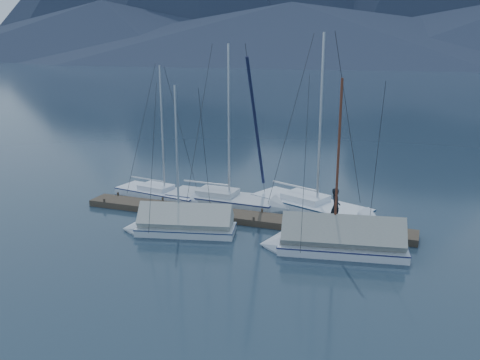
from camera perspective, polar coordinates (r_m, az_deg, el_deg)
name	(u,v)px	position (r m, az deg, el deg)	size (l,w,h in m)	color
ground	(226,233)	(25.30, -1.58, -5.92)	(1000.00, 1000.00, 0.00)	#162432
dock	(240,218)	(27.01, 0.00, -4.29)	(18.00, 1.50, 0.54)	#382D23
mooring_posts	(231,213)	(27.10, -0.99, -3.69)	(15.12, 1.52, 0.35)	#382D23
sailboat_open_left	(171,196)	(31.02, -7.77, -1.79)	(6.78, 3.08, 8.68)	white
sailboat_open_mid	(238,202)	(29.46, -0.26, -2.50)	(7.62, 3.25, 9.98)	silver
sailboat_open_right	(325,211)	(28.32, 9.58, -3.42)	(8.27, 5.11, 10.60)	white
sailboat_covered_near	(331,242)	(23.32, 10.16, -6.89)	(6.82, 3.19, 8.54)	silver
sailboat_covered_far	(177,225)	(25.32, -7.08, -5.08)	(5.90, 2.97, 7.94)	silver
person	(336,207)	(25.40, 10.68, -2.99)	(0.70, 0.46, 1.91)	black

